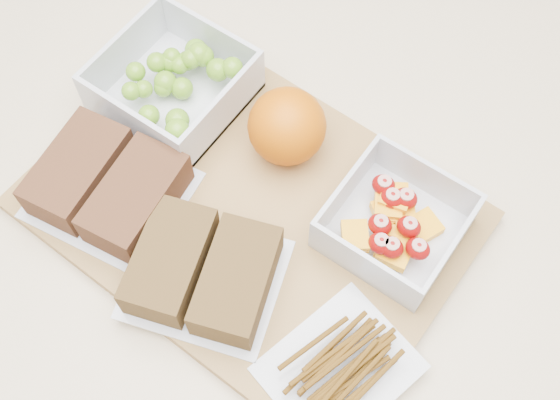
{
  "coord_description": "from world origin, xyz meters",
  "views": [
    {
      "loc": [
        0.19,
        -0.25,
        1.55
      ],
      "look_at": [
        0.0,
        0.01,
        0.93
      ],
      "focal_mm": 45.0,
      "sensor_mm": 36.0,
      "label": 1
    }
  ],
  "objects_px": {
    "cutting_board": "(249,210)",
    "grape_container": "(177,84)",
    "sandwich_bag_center": "(203,271)",
    "pretzel_bag": "(340,364)",
    "orange": "(287,126)",
    "sandwich_bag_left": "(107,185)",
    "fruit_container": "(394,224)"
  },
  "relations": [
    {
      "from": "sandwich_bag_center",
      "to": "pretzel_bag",
      "type": "bearing_deg",
      "value": 1.01
    },
    {
      "from": "grape_container",
      "to": "fruit_container",
      "type": "bearing_deg",
      "value": -1.1
    },
    {
      "from": "grape_container",
      "to": "orange",
      "type": "distance_m",
      "value": 0.13
    },
    {
      "from": "grape_container",
      "to": "orange",
      "type": "bearing_deg",
      "value": 6.56
    },
    {
      "from": "cutting_board",
      "to": "orange",
      "type": "height_order",
      "value": "orange"
    },
    {
      "from": "pretzel_bag",
      "to": "fruit_container",
      "type": "bearing_deg",
      "value": 102.28
    },
    {
      "from": "fruit_container",
      "to": "sandwich_bag_left",
      "type": "relative_size",
      "value": 0.73
    },
    {
      "from": "pretzel_bag",
      "to": "cutting_board",
      "type": "bearing_deg",
      "value": 152.72
    },
    {
      "from": "cutting_board",
      "to": "pretzel_bag",
      "type": "distance_m",
      "value": 0.18
    },
    {
      "from": "sandwich_bag_center",
      "to": "pretzel_bag",
      "type": "relative_size",
      "value": 1.15
    },
    {
      "from": "orange",
      "to": "grape_container",
      "type": "bearing_deg",
      "value": -173.44
    },
    {
      "from": "fruit_container",
      "to": "orange",
      "type": "xyz_separation_m",
      "value": [
        -0.14,
        0.02,
        0.02
      ]
    },
    {
      "from": "cutting_board",
      "to": "sandwich_bag_left",
      "type": "distance_m",
      "value": 0.14
    },
    {
      "from": "grape_container",
      "to": "sandwich_bag_center",
      "type": "bearing_deg",
      "value": -44.44
    },
    {
      "from": "orange",
      "to": "cutting_board",
      "type": "bearing_deg",
      "value": -83.12
    },
    {
      "from": "cutting_board",
      "to": "orange",
      "type": "bearing_deg",
      "value": 98.52
    },
    {
      "from": "orange",
      "to": "pretzel_bag",
      "type": "xyz_separation_m",
      "value": [
        0.17,
        -0.16,
        -0.03
      ]
    },
    {
      "from": "cutting_board",
      "to": "fruit_container",
      "type": "xyz_separation_m",
      "value": [
        0.13,
        0.06,
        0.03
      ]
    },
    {
      "from": "fruit_container",
      "to": "sandwich_bag_center",
      "type": "distance_m",
      "value": 0.19
    },
    {
      "from": "sandwich_bag_left",
      "to": "orange",
      "type": "bearing_deg",
      "value": 53.13
    },
    {
      "from": "orange",
      "to": "pretzel_bag",
      "type": "height_order",
      "value": "orange"
    },
    {
      "from": "sandwich_bag_center",
      "to": "pretzel_bag",
      "type": "distance_m",
      "value": 0.15
    },
    {
      "from": "grape_container",
      "to": "sandwich_bag_left",
      "type": "bearing_deg",
      "value": -81.49
    },
    {
      "from": "sandwich_bag_left",
      "to": "sandwich_bag_center",
      "type": "bearing_deg",
      "value": -7.11
    },
    {
      "from": "cutting_board",
      "to": "sandwich_bag_center",
      "type": "bearing_deg",
      "value": -80.38
    },
    {
      "from": "orange",
      "to": "sandwich_bag_left",
      "type": "height_order",
      "value": "orange"
    },
    {
      "from": "grape_container",
      "to": "orange",
      "type": "relative_size",
      "value": 1.75
    },
    {
      "from": "cutting_board",
      "to": "grape_container",
      "type": "distance_m",
      "value": 0.16
    },
    {
      "from": "orange",
      "to": "sandwich_bag_center",
      "type": "relative_size",
      "value": 0.46
    },
    {
      "from": "sandwich_bag_left",
      "to": "pretzel_bag",
      "type": "height_order",
      "value": "sandwich_bag_left"
    },
    {
      "from": "grape_container",
      "to": "fruit_container",
      "type": "height_order",
      "value": "grape_container"
    },
    {
      "from": "fruit_container",
      "to": "orange",
      "type": "distance_m",
      "value": 0.14
    }
  ]
}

